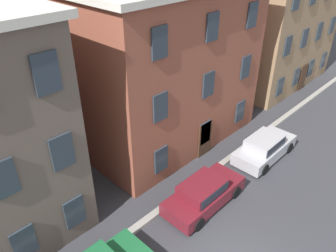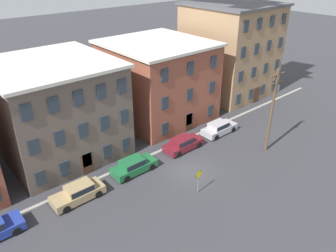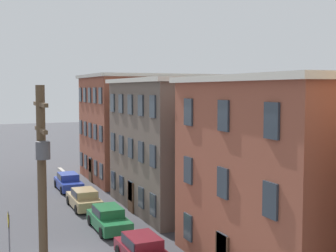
{
  "view_description": "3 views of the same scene",
  "coord_description": "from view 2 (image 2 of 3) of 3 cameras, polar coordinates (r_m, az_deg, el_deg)",
  "views": [
    {
      "loc": [
        -7.7,
        -3.7,
        11.65
      ],
      "look_at": [
        -0.29,
        3.48,
        5.44
      ],
      "focal_mm": 35.0,
      "sensor_mm": 36.0,
      "label": 1
    },
    {
      "loc": [
        -18.49,
        -18.21,
        18.31
      ],
      "look_at": [
        -0.81,
        2.45,
        4.1
      ],
      "focal_mm": 35.0,
      "sensor_mm": 36.0,
      "label": 2
    },
    {
      "loc": [
        23.51,
        -4.52,
        8.78
      ],
      "look_at": [
        1.04,
        5.1,
        6.84
      ],
      "focal_mm": 50.0,
      "sensor_mm": 36.0,
      "label": 3
    }
  ],
  "objects": [
    {
      "name": "ground_plane",
      "position": [
        31.76,
        4.03,
        -7.7
      ],
      "size": [
        200.0,
        200.0,
        0.0
      ],
      "primitive_type": "plane",
      "color": "#38383D"
    },
    {
      "name": "kerb_strip",
      "position": [
        34.49,
        -1.19,
        -4.32
      ],
      "size": [
        56.0,
        0.36,
        0.16
      ],
      "primitive_type": "cube",
      "color": "#9E998E",
      "rests_on": "ground_plane"
    },
    {
      "name": "apartment_midblock",
      "position": [
        34.54,
        -19.01,
        2.96
      ],
      "size": [
        11.37,
        11.9,
        9.54
      ],
      "color": "#66564C",
      "rests_on": "ground_plane"
    },
    {
      "name": "apartment_far",
      "position": [
        40.55,
        -1.83,
        7.99
      ],
      "size": [
        11.33,
        11.79,
        9.42
      ],
      "color": "brown",
      "rests_on": "ground_plane"
    },
    {
      "name": "apartment_annex",
      "position": [
        48.69,
        10.74,
        12.92
      ],
      "size": [
        11.27,
        11.07,
        12.7
      ],
      "color": "#9E7A56",
      "rests_on": "ground_plane"
    },
    {
      "name": "car_tan",
      "position": [
        28.88,
        -15.35,
        -11.04
      ],
      "size": [
        4.4,
        1.92,
        1.43
      ],
      "color": "tan",
      "rests_on": "ground_plane"
    },
    {
      "name": "car_green",
      "position": [
        31.2,
        -6.03,
        -6.83
      ],
      "size": [
        4.4,
        1.92,
        1.43
      ],
      "color": "#1E6638",
      "rests_on": "ground_plane"
    },
    {
      "name": "car_maroon",
      "position": [
        34.53,
        2.62,
        -3.01
      ],
      "size": [
        4.4,
        1.92,
        1.43
      ],
      "color": "maroon",
      "rests_on": "ground_plane"
    },
    {
      "name": "car_silver",
      "position": [
        38.01,
        8.87,
        -0.28
      ],
      "size": [
        4.4,
        1.92,
        1.43
      ],
      "color": "#B7B7BC",
      "rests_on": "ground_plane"
    },
    {
      "name": "caution_sign",
      "position": [
        28.19,
        5.36,
        -8.92
      ],
      "size": [
        0.94,
        0.08,
        2.4
      ],
      "color": "slate",
      "rests_on": "ground_plane"
    },
    {
      "name": "utility_pole",
      "position": [
        34.07,
        17.75,
        3.24
      ],
      "size": [
        2.4,
        0.44,
        8.91
      ],
      "color": "brown",
      "rests_on": "ground_plane"
    }
  ]
}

